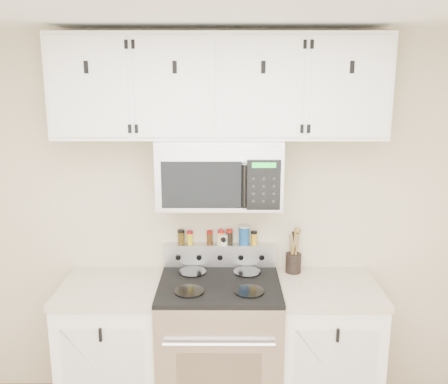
% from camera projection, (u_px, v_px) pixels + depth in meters
% --- Properties ---
extents(back_wall, '(3.50, 0.01, 2.50)m').
position_uv_depth(back_wall, '(220.00, 221.00, 3.37)').
color(back_wall, '#B9AD8A').
rests_on(back_wall, floor).
extents(range, '(0.76, 0.65, 1.10)m').
position_uv_depth(range, '(220.00, 348.00, 3.24)').
color(range, '#B7B7BA').
rests_on(range, floor).
extents(base_cabinet_left, '(0.64, 0.62, 0.92)m').
position_uv_depth(base_cabinet_left, '(115.00, 349.00, 3.27)').
color(base_cabinet_left, white).
rests_on(base_cabinet_left, floor).
extents(base_cabinet_right, '(0.64, 0.62, 0.92)m').
position_uv_depth(base_cabinet_right, '(325.00, 350.00, 3.27)').
color(base_cabinet_right, white).
rests_on(base_cabinet_right, floor).
extents(microwave, '(0.76, 0.44, 0.42)m').
position_uv_depth(microwave, '(220.00, 172.00, 3.10)').
color(microwave, '#9E9EA3').
rests_on(microwave, back_wall).
extents(upper_cabinets, '(2.00, 0.35, 0.62)m').
position_uv_depth(upper_cabinets, '(219.00, 86.00, 3.00)').
color(upper_cabinets, white).
rests_on(upper_cabinets, back_wall).
extents(utensil_crock, '(0.10, 0.10, 0.31)m').
position_uv_depth(utensil_crock, '(293.00, 261.00, 3.35)').
color(utensil_crock, black).
rests_on(utensil_crock, base_cabinet_right).
extents(kitchen_timer, '(0.08, 0.07, 0.07)m').
position_uv_depth(kitchen_timer, '(224.00, 239.00, 3.36)').
color(kitchen_timer, white).
rests_on(kitchen_timer, range).
extents(salt_canister, '(0.07, 0.07, 0.13)m').
position_uv_depth(salt_canister, '(244.00, 235.00, 3.36)').
color(salt_canister, '#164F99').
rests_on(salt_canister, range).
extents(spice_jar_0, '(0.05, 0.05, 0.10)m').
position_uv_depth(spice_jar_0, '(181.00, 237.00, 3.36)').
color(spice_jar_0, '#453310').
rests_on(spice_jar_0, range).
extents(spice_jar_1, '(0.04, 0.04, 0.09)m').
position_uv_depth(spice_jar_1, '(190.00, 238.00, 3.36)').
color(spice_jar_1, gold).
rests_on(spice_jar_1, range).
extents(spice_jar_2, '(0.04, 0.04, 0.09)m').
position_uv_depth(spice_jar_2, '(210.00, 237.00, 3.36)').
color(spice_jar_2, '#3E260F').
rests_on(spice_jar_2, range).
extents(spice_jar_3, '(0.04, 0.04, 0.10)m').
position_uv_depth(spice_jar_3, '(221.00, 237.00, 3.36)').
color(spice_jar_3, orange).
rests_on(spice_jar_3, range).
extents(spice_jar_4, '(0.05, 0.05, 0.10)m').
position_uv_depth(spice_jar_4, '(229.00, 237.00, 3.36)').
color(spice_jar_4, black).
rests_on(spice_jar_4, range).
extents(spice_jar_5, '(0.04, 0.04, 0.10)m').
position_uv_depth(spice_jar_5, '(244.00, 237.00, 3.36)').
color(spice_jar_5, '#452910').
rests_on(spice_jar_5, range).
extents(spice_jar_6, '(0.04, 0.04, 0.09)m').
position_uv_depth(spice_jar_6, '(254.00, 238.00, 3.36)').
color(spice_jar_6, gold).
rests_on(spice_jar_6, range).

